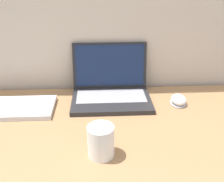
# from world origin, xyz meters

# --- Properties ---
(laptop) EXTENTS (0.34, 0.28, 0.23)m
(laptop) POSITION_xyz_m (0.03, 0.57, 0.76)
(laptop) COLOR #232326
(laptop) RESTS_ON desk
(drink_cup) EXTENTS (0.08, 0.08, 0.10)m
(drink_cup) POSITION_xyz_m (-0.02, 0.18, 0.77)
(drink_cup) COLOR white
(drink_cup) RESTS_ON desk
(computer_mouse) EXTENTS (0.07, 0.09, 0.04)m
(computer_mouse) POSITION_xyz_m (0.32, 0.50, 0.73)
(computer_mouse) COLOR #B2B2B7
(computer_mouse) RESTS_ON desk
(external_keyboard) EXTENTS (0.41, 0.18, 0.02)m
(external_keyboard) POSITION_xyz_m (-0.41, 0.48, 0.72)
(external_keyboard) COLOR silver
(external_keyboard) RESTS_ON desk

